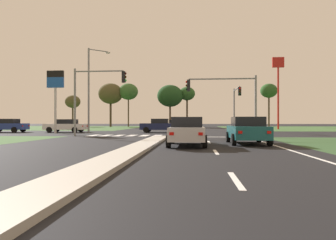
# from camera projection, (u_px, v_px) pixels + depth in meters

# --- Properties ---
(ground_plane) EXTENTS (200.00, 200.00, 0.00)m
(ground_plane) POSITION_uv_depth(u_px,v_px,m) (169.00, 133.00, 31.73)
(ground_plane) COLOR black
(grass_verge_far_left) EXTENTS (35.00, 35.00, 0.01)m
(grass_verge_far_left) POSITION_uv_depth(u_px,v_px,m) (49.00, 128.00, 58.33)
(grass_verge_far_left) COLOR #385B2D
(grass_verge_far_left) RESTS_ON ground
(grass_verge_far_right) EXTENTS (35.00, 35.00, 0.01)m
(grass_verge_far_right) POSITION_uv_depth(u_px,v_px,m) (322.00, 128.00, 53.94)
(grass_verge_far_right) COLOR #385B2D
(grass_verge_far_right) RESTS_ON ground
(median_island_near) EXTENTS (1.20, 22.00, 0.14)m
(median_island_near) POSITION_uv_depth(u_px,v_px,m) (133.00, 150.00, 12.80)
(median_island_near) COLOR #ADA89E
(median_island_near) RESTS_ON ground
(median_island_far) EXTENTS (1.20, 36.00, 0.14)m
(median_island_far) POSITION_uv_depth(u_px,v_px,m) (180.00, 127.00, 56.64)
(median_island_far) COLOR gray
(median_island_far) RESTS_ON ground
(lane_dash_near) EXTENTS (0.14, 2.00, 0.01)m
(lane_dash_near) POSITION_uv_depth(u_px,v_px,m) (236.00, 180.00, 6.61)
(lane_dash_near) COLOR silver
(lane_dash_near) RESTS_ON ground
(lane_dash_second) EXTENTS (0.14, 2.00, 0.01)m
(lane_dash_second) POSITION_uv_depth(u_px,v_px,m) (216.00, 152.00, 12.59)
(lane_dash_second) COLOR silver
(lane_dash_second) RESTS_ON ground
(lane_dash_third) EXTENTS (0.14, 2.00, 0.01)m
(lane_dash_third) POSITION_uv_depth(u_px,v_px,m) (209.00, 142.00, 18.56)
(lane_dash_third) COLOR silver
(lane_dash_third) RESTS_ON ground
(edge_line_right) EXTENTS (0.14, 24.00, 0.01)m
(edge_line_right) POSITION_uv_depth(u_px,v_px,m) (291.00, 151.00, 13.21)
(edge_line_right) COLOR silver
(edge_line_right) RESTS_ON ground
(stop_bar_near) EXTENTS (6.40, 0.50, 0.01)m
(stop_bar_near) POSITION_uv_depth(u_px,v_px,m) (209.00, 137.00, 24.43)
(stop_bar_near) COLOR silver
(stop_bar_near) RESTS_ON ground
(crosswalk_bar_near) EXTENTS (0.70, 2.80, 0.01)m
(crosswalk_bar_near) POSITION_uv_depth(u_px,v_px,m) (94.00, 135.00, 27.10)
(crosswalk_bar_near) COLOR silver
(crosswalk_bar_near) RESTS_ON ground
(crosswalk_bar_second) EXTENTS (0.70, 2.80, 0.01)m
(crosswalk_bar_second) POSITION_uv_depth(u_px,v_px,m) (106.00, 135.00, 27.00)
(crosswalk_bar_second) COLOR silver
(crosswalk_bar_second) RESTS_ON ground
(crosswalk_bar_third) EXTENTS (0.70, 2.80, 0.01)m
(crosswalk_bar_third) POSITION_uv_depth(u_px,v_px,m) (119.00, 135.00, 26.90)
(crosswalk_bar_third) COLOR silver
(crosswalk_bar_third) RESTS_ON ground
(crosswalk_bar_fourth) EXTENTS (0.70, 2.80, 0.01)m
(crosswalk_bar_fourth) POSITION_uv_depth(u_px,v_px,m) (132.00, 136.00, 26.80)
(crosswalk_bar_fourth) COLOR silver
(crosswalk_bar_fourth) RESTS_ON ground
(crosswalk_bar_fifth) EXTENTS (0.70, 2.80, 0.01)m
(crosswalk_bar_fifth) POSITION_uv_depth(u_px,v_px,m) (144.00, 136.00, 26.70)
(crosswalk_bar_fifth) COLOR silver
(crosswalk_bar_fifth) RESTS_ON ground
(crosswalk_bar_sixth) EXTENTS (0.70, 2.80, 0.01)m
(crosswalk_bar_sixth) POSITION_uv_depth(u_px,v_px,m) (157.00, 136.00, 26.60)
(crosswalk_bar_sixth) COLOR silver
(crosswalk_bar_sixth) RESTS_ON ground
(car_silver_near) EXTENTS (1.96, 4.46, 1.51)m
(car_silver_near) POSITION_uv_depth(u_px,v_px,m) (187.00, 131.00, 15.89)
(car_silver_near) COLOR #B7B7BC
(car_silver_near) RESTS_ON ground
(car_grey_second) EXTENTS (1.99, 4.56, 1.47)m
(car_grey_second) POSITION_uv_depth(u_px,v_px,m) (164.00, 124.00, 48.04)
(car_grey_second) COLOR slate
(car_grey_second) RESTS_ON ground
(car_teal_third) EXTENTS (2.08, 4.24, 1.54)m
(car_teal_third) POSITION_uv_depth(u_px,v_px,m) (247.00, 130.00, 17.12)
(car_teal_third) COLOR #19565B
(car_teal_third) RESTS_ON ground
(car_white_fourth) EXTENTS (4.61, 2.05, 1.49)m
(car_white_fourth) POSITION_uv_depth(u_px,v_px,m) (66.00, 126.00, 34.38)
(car_white_fourth) COLOR silver
(car_white_fourth) RESTS_ON ground
(car_navy_fifth) EXTENTS (4.17, 2.01, 1.56)m
(car_navy_fifth) POSITION_uv_depth(u_px,v_px,m) (159.00, 125.00, 34.02)
(car_navy_fifth) COLOR #161E47
(car_navy_fifth) RESTS_ON ground
(car_blue_sixth) EXTENTS (4.63, 1.94, 1.55)m
(car_blue_sixth) POSITION_uv_depth(u_px,v_px,m) (7.00, 125.00, 34.51)
(car_blue_sixth) COLOR navy
(car_blue_sixth) RESTS_ON ground
(car_black_seventh) EXTENTS (2.06, 4.49, 1.51)m
(car_black_seventh) POSITION_uv_depth(u_px,v_px,m) (169.00, 124.00, 59.38)
(car_black_seventh) COLOR black
(car_black_seventh) RESTS_ON ground
(traffic_signal_far_right) EXTENTS (0.32, 4.91, 5.35)m
(traffic_signal_far_right) POSITION_uv_depth(u_px,v_px,m) (236.00, 101.00, 35.85)
(traffic_signal_far_right) COLOR gray
(traffic_signal_far_right) RESTS_ON ground
(traffic_signal_near_right) EXTENTS (5.80, 0.32, 5.02)m
(traffic_signal_near_right) POSITION_uv_depth(u_px,v_px,m) (228.00, 94.00, 24.71)
(traffic_signal_near_right) COLOR gray
(traffic_signal_near_right) RESTS_ON ground
(traffic_signal_near_left) EXTENTS (4.60, 0.32, 5.80)m
(traffic_signal_near_left) POSITION_uv_depth(u_px,v_px,m) (93.00, 90.00, 25.68)
(traffic_signal_near_left) COLOR gray
(traffic_signal_near_left) RESTS_ON ground
(street_lamp_second) EXTENTS (2.11, 1.73, 9.26)m
(street_lamp_second) POSITION_uv_depth(u_px,v_px,m) (91.00, 85.00, 32.97)
(street_lamp_second) COLOR gray
(street_lamp_second) RESTS_ON ground
(pedestrian_at_median) EXTENTS (0.34, 0.34, 1.88)m
(pedestrian_at_median) POSITION_uv_depth(u_px,v_px,m) (175.00, 121.00, 44.92)
(pedestrian_at_median) COLOR #9E8966
(pedestrian_at_median) RESTS_ON median_island_far
(fastfood_pole_sign) EXTENTS (1.80, 0.40, 11.31)m
(fastfood_pole_sign) POSITION_uv_depth(u_px,v_px,m) (278.00, 77.00, 47.27)
(fastfood_pole_sign) COLOR red
(fastfood_pole_sign) RESTS_ON ground
(fuel_price_totem) EXTENTS (1.80, 0.24, 6.62)m
(fuel_price_totem) POSITION_uv_depth(u_px,v_px,m) (55.00, 87.00, 31.78)
(fuel_price_totem) COLOR silver
(fuel_price_totem) RESTS_ON ground
(treeline_near) EXTENTS (3.51, 3.51, 7.31)m
(treeline_near) POSITION_uv_depth(u_px,v_px,m) (73.00, 102.00, 70.28)
(treeline_near) COLOR #423323
(treeline_near) RESTS_ON ground
(treeline_second) EXTENTS (5.36, 5.36, 9.63)m
(treeline_second) POSITION_uv_depth(u_px,v_px,m) (111.00, 94.00, 66.59)
(treeline_second) COLOR #423323
(treeline_second) RESTS_ON ground
(treeline_third) EXTENTS (4.26, 4.26, 9.60)m
(treeline_third) POSITION_uv_depth(u_px,v_px,m) (128.00, 92.00, 66.55)
(treeline_third) COLOR #423323
(treeline_third) RESTS_ON ground
(treeline_fourth) EXTENTS (5.51, 5.51, 9.01)m
(treeline_fourth) POSITION_uv_depth(u_px,v_px,m) (170.00, 96.00, 64.40)
(treeline_fourth) COLOR #423323
(treeline_fourth) RESTS_ON ground
(treeline_fifth) EXTENTS (3.44, 3.44, 8.67)m
(treeline_fifth) POSITION_uv_depth(u_px,v_px,m) (187.00, 94.00, 65.01)
(treeline_fifth) COLOR #423323
(treeline_fifth) RESTS_ON ground
(treeline_sixth) EXTENTS (3.59, 3.59, 9.36)m
(treeline_sixth) POSITION_uv_depth(u_px,v_px,m) (269.00, 91.00, 64.92)
(treeline_sixth) COLOR #423323
(treeline_sixth) RESTS_ON ground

